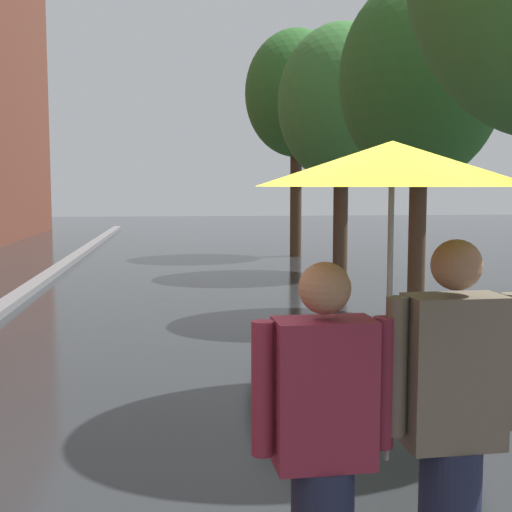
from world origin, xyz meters
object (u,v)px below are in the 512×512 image
Objects in this scene: street_tree_3 at (296,94)px; street_tree_1 at (421,81)px; street_tree_2 at (342,104)px; couple_under_umbrella at (391,320)px.

street_tree_1 is at bearing -87.57° from street_tree_3.
street_tree_2 is at bearing -85.15° from street_tree_3.
street_tree_1 is at bearing -89.54° from street_tree_2.
couple_under_umbrella is at bearing -110.02° from street_tree_1.
street_tree_2 reaches higher than street_tree_1.
street_tree_1 reaches higher than couple_under_umbrella.
street_tree_3 is 2.86× the size of couple_under_umbrella.
street_tree_3 is (-0.37, 8.66, 0.89)m from street_tree_1.
street_tree_3 reaches higher than street_tree_2.
street_tree_2 is at bearing 90.46° from street_tree_1.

